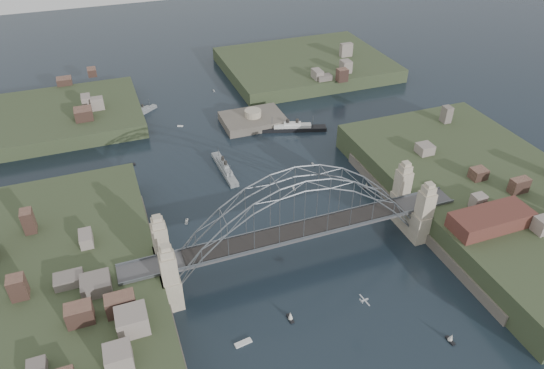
{
  "coord_description": "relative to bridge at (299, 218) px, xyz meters",
  "views": [
    {
      "loc": [
        -37.15,
        -82.01,
        84.53
      ],
      "look_at": [
        0.0,
        18.0,
        10.0
      ],
      "focal_mm": 32.65,
      "sensor_mm": 36.0,
      "label": 1
    }
  ],
  "objects": [
    {
      "name": "ground",
      "position": [
        0.0,
        0.0,
        -12.32
      ],
      "size": [
        500.0,
        500.0,
        0.0
      ],
      "primitive_type": "plane",
      "color": "black",
      "rests_on": "ground"
    },
    {
      "name": "bridge",
      "position": [
        0.0,
        0.0,
        0.0
      ],
      "size": [
        84.0,
        13.8,
        24.6
      ],
      "color": "#48474A",
      "rests_on": "ground"
    },
    {
      "name": "shore_west",
      "position": [
        -57.32,
        0.0,
        -10.35
      ],
      "size": [
        50.5,
        90.0,
        12.0
      ],
      "color": "#303C22",
      "rests_on": "ground"
    },
    {
      "name": "shore_east",
      "position": [
        57.32,
        0.0,
        -10.35
      ],
      "size": [
        50.5,
        90.0,
        12.0
      ],
      "color": "#303C22",
      "rests_on": "ground"
    },
    {
      "name": "headland_nw",
      "position": [
        -55.0,
        95.0,
        -11.82
      ],
      "size": [
        60.0,
        45.0,
        9.0
      ],
      "primitive_type": "cube",
      "color": "#303C22",
      "rests_on": "ground"
    },
    {
      "name": "headland_ne",
      "position": [
        50.0,
        110.0,
        -11.57
      ],
      "size": [
        70.0,
        55.0,
        9.5
      ],
      "primitive_type": "cube",
      "color": "#303C22",
      "rests_on": "ground"
    },
    {
      "name": "fort_island",
      "position": [
        12.0,
        70.0,
        -12.66
      ],
      "size": [
        22.0,
        16.0,
        9.4
      ],
      "color": "#574F46",
      "rests_on": "ground"
    },
    {
      "name": "wharf_shed",
      "position": [
        44.0,
        -14.0,
        -2.32
      ],
      "size": [
        20.0,
        8.0,
        4.0
      ],
      "primitive_type": "cube",
      "color": "#592D26",
      "rests_on": "shore_east"
    },
    {
      "name": "finger_pier",
      "position": [
        39.0,
        -28.0,
        -11.62
      ],
      "size": [
        4.0,
        22.0,
        1.4
      ],
      "primitive_type": "cube",
      "color": "#48474A",
      "rests_on": "ground"
    },
    {
      "name": "naval_cruiser_near",
      "position": [
        -6.24,
        43.5,
        -11.41
      ],
      "size": [
        3.37,
        19.81,
        5.92
      ],
      "color": "gray",
      "rests_on": "ground"
    },
    {
      "name": "naval_cruiser_far",
      "position": [
        -24.82,
        91.59,
        -11.56
      ],
      "size": [
        12.72,
        10.54,
        4.92
      ],
      "color": "gray",
      "rests_on": "ground"
    },
    {
      "name": "ocean_liner",
      "position": [
        23.39,
        60.35,
        -11.41
      ],
      "size": [
        23.82,
        10.25,
        5.87
      ],
      "color": "black",
      "rests_on": "ground"
    },
    {
      "name": "aeroplane",
      "position": [
        4.54,
        -23.7,
        -5.05
      ],
      "size": [
        1.88,
        3.48,
        0.5
      ],
      "color": "silver"
    },
    {
      "name": "small_boat_a",
      "position": [
        -22.71,
        22.81,
        -12.04
      ],
      "size": [
        1.45,
        2.25,
        1.43
      ],
      "color": "silver",
      "rests_on": "ground"
    },
    {
      "name": "small_boat_b",
      "position": [
        10.23,
        26.89,
        -12.17
      ],
      "size": [
        0.97,
        2.03,
        0.45
      ],
      "color": "silver",
      "rests_on": "ground"
    },
    {
      "name": "small_boat_c",
      "position": [
        -8.94,
        -17.34,
        -11.5
      ],
      "size": [
        1.02,
        2.65,
        2.38
      ],
      "color": "silver",
      "rests_on": "ground"
    },
    {
      "name": "small_boat_d",
      "position": [
        20.96,
        36.99,
        -12.17
      ],
      "size": [
        0.73,
        1.94,
        0.45
      ],
      "color": "silver",
      "rests_on": "ground"
    },
    {
      "name": "small_boat_e",
      "position": [
        -33.44,
        57.06,
        -12.17
      ],
      "size": [
        3.33,
        1.17,
        0.45
      ],
      "color": "silver",
      "rests_on": "ground"
    },
    {
      "name": "small_boat_f",
      "position": [
        -5.62,
        51.68,
        -12.17
      ],
      "size": [
        1.73,
        1.48,
        0.45
      ],
      "color": "silver",
      "rests_on": "ground"
    },
    {
      "name": "small_boat_g",
      "position": [
        19.72,
        -34.05,
        -11.46
      ],
      "size": [
        1.05,
        2.44,
        2.38
      ],
      "color": "silver",
      "rests_on": "ground"
    },
    {
      "name": "small_boat_h",
      "position": [
        -13.28,
        77.04,
        -12.17
      ],
      "size": [
        2.1,
        1.5,
        0.45
      ],
      "color": "silver",
      "rests_on": "ground"
    },
    {
      "name": "small_boat_i",
      "position": [
        30.39,
        19.89,
        -11.47
      ],
      "size": [
        2.54,
        1.15,
        2.38
      ],
      "color": "silver",
      "rests_on": "ground"
    },
    {
      "name": "small_boat_j",
      "position": [
        -20.33,
        -19.8,
        -12.17
      ],
      "size": [
        3.74,
        1.68,
        0.45
      ],
      "color": "silver",
      "rests_on": "ground"
    },
    {
      "name": "small_boat_k",
      "position": [
        5.92,
        102.38,
        -12.17
      ],
      "size": [
        0.59,
        1.65,
        0.45
      ],
      "color": "silver",
      "rests_on": "ground"
    }
  ]
}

